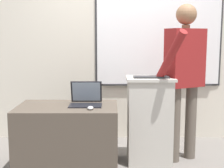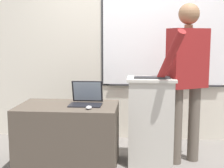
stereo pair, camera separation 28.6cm
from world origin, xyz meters
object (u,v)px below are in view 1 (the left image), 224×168
person_presenter (186,71)px  wireless_keyboard (152,77)px  lectern_podium (150,120)px  laptop (87,97)px  computer_mouse_by_laptop (91,108)px  side_desk (69,136)px

person_presenter → wireless_keyboard: 0.41m
lectern_podium → wireless_keyboard: size_ratio=2.55×
laptop → computer_mouse_by_laptop: laptop is taller
lectern_podium → wireless_keyboard: wireless_keyboard is taller
laptop → computer_mouse_by_laptop: 0.26m
laptop → computer_mouse_by_laptop: size_ratio=3.50×
person_presenter → laptop: (-1.11, -0.13, -0.28)m
person_presenter → wireless_keyboard: person_presenter is taller
wireless_keyboard → lectern_podium: bearing=94.0°
side_desk → wireless_keyboard: size_ratio=2.81×
person_presenter → laptop: size_ratio=5.11×
laptop → computer_mouse_by_laptop: (0.06, -0.25, -0.06)m
lectern_podium → person_presenter: bearing=7.8°
laptop → wireless_keyboard: size_ratio=0.91×
lectern_podium → wireless_keyboard: (0.00, -0.05, 0.50)m
laptop → wireless_keyboard: wireless_keyboard is taller
side_desk → computer_mouse_by_laptop: 0.48m
side_desk → person_presenter: size_ratio=0.60×
person_presenter → computer_mouse_by_laptop: bearing=173.8°
wireless_keyboard → computer_mouse_by_laptop: (-0.65, -0.27, -0.28)m
person_presenter → computer_mouse_by_laptop: 1.16m
lectern_podium → person_presenter: 0.68m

